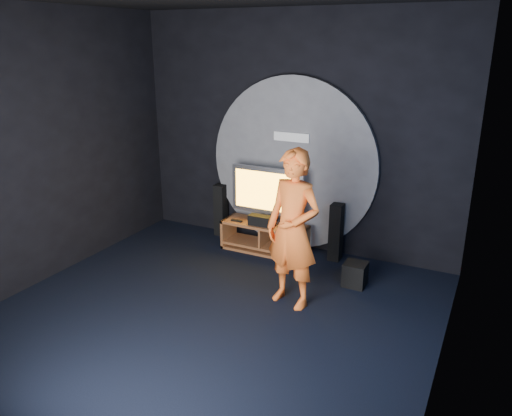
{
  "coord_description": "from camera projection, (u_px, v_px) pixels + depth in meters",
  "views": [
    {
      "loc": [
        2.77,
        -4.27,
        3.07
      ],
      "look_at": [
        0.09,
        1.05,
        1.05
      ],
      "focal_mm": 35.0,
      "sensor_mm": 36.0,
      "label": 1
    }
  ],
  "objects": [
    {
      "name": "right_wall",
      "position": [
        457.0,
        206.0,
        4.16
      ],
      "size": [
        0.04,
        5.0,
        3.5
      ],
      "primitive_type": "cube",
      "color": "black",
      "rests_on": "ground"
    },
    {
      "name": "wall_disc_panel",
      "position": [
        292.0,
        164.0,
        7.43
      ],
      "size": [
        2.6,
        0.11,
        2.6
      ],
      "color": "#515156",
      "rests_on": "ground"
    },
    {
      "name": "remote",
      "position": [
        237.0,
        221.0,
        7.56
      ],
      "size": [
        0.18,
        0.05,
        0.02
      ],
      "primitive_type": "cube",
      "color": "black",
      "rests_on": "media_console"
    },
    {
      "name": "player",
      "position": [
        293.0,
        230.0,
        5.83
      ],
      "size": [
        0.78,
        0.6,
        1.92
      ],
      "primitive_type": "imported",
      "rotation": [
        0.0,
        0.0,
        -0.22
      ],
      "color": "orange",
      "rests_on": "ground"
    },
    {
      "name": "media_console",
      "position": [
        265.0,
        239.0,
        7.56
      ],
      "size": [
        1.3,
        0.45,
        0.45
      ],
      "color": "#9C5D30",
      "rests_on": "ground"
    },
    {
      "name": "subwoofer",
      "position": [
        355.0,
        274.0,
        6.52
      ],
      "size": [
        0.29,
        0.29,
        0.32
      ],
      "primitive_type": "cube",
      "color": "black",
      "rests_on": "ground"
    },
    {
      "name": "tower_speaker_left",
      "position": [
        221.0,
        210.0,
        8.15
      ],
      "size": [
        0.17,
        0.19,
        0.85
      ],
      "primitive_type": "cube",
      "color": "black",
      "rests_on": "ground"
    },
    {
      "name": "left_wall",
      "position": [
        35.0,
        150.0,
        6.29
      ],
      "size": [
        0.04,
        5.0,
        3.5
      ],
      "primitive_type": "cube",
      "color": "black",
      "rests_on": "ground"
    },
    {
      "name": "floor",
      "position": [
        208.0,
        318.0,
        5.78
      ],
      "size": [
        5.0,
        5.0,
        0.0
      ],
      "primitive_type": "plane",
      "color": "black",
      "rests_on": "ground"
    },
    {
      "name": "center_speaker",
      "position": [
        262.0,
        221.0,
        7.37
      ],
      "size": [
        0.4,
        0.15,
        0.15
      ],
      "primitive_type": "cube",
      "color": "black",
      "rests_on": "media_console"
    },
    {
      "name": "tower_speaker_right",
      "position": [
        336.0,
        232.0,
        7.2
      ],
      "size": [
        0.17,
        0.19,
        0.85
      ],
      "primitive_type": "cube",
      "color": "black",
      "rests_on": "ground"
    },
    {
      "name": "tv",
      "position": [
        267.0,
        193.0,
        7.39
      ],
      "size": [
        1.14,
        0.22,
        0.84
      ],
      "color": "#A7A6AD",
      "rests_on": "media_console"
    },
    {
      "name": "back_wall",
      "position": [
        294.0,
        134.0,
        7.34
      ],
      "size": [
        5.0,
        0.04,
        3.5
      ],
      "primitive_type": "cube",
      "color": "black",
      "rests_on": "ground"
    }
  ]
}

